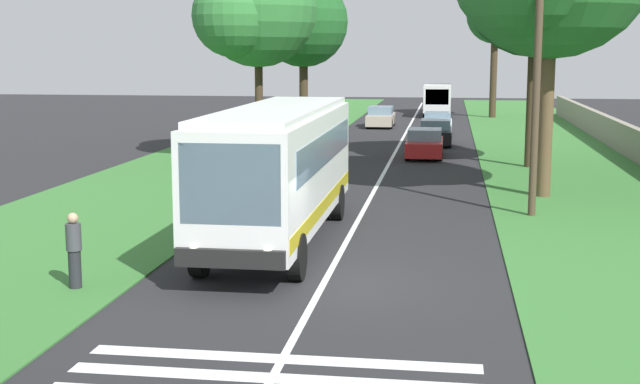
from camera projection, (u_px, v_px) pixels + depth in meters
ground at (323, 285)px, 19.73m from camera, size 160.00×160.00×0.00m
grass_verge_left at (176, 180)px, 35.56m from camera, size 120.00×8.00×0.04m
grass_verge_right at (593, 189)px, 33.19m from camera, size 120.00×8.00×0.04m
centre_line at (377, 185)px, 34.38m from camera, size 110.00×0.16×0.01m
coach_bus at (280, 165)px, 23.83m from camera, size 11.16×2.62×3.73m
trailing_car_0 at (425, 144)px, 43.12m from camera, size 4.30×1.78×1.43m
trailing_car_1 at (436, 133)px, 48.86m from camera, size 4.30×1.78×1.43m
trailing_car_2 at (438, 124)px, 54.62m from camera, size 4.30×1.78×1.43m
trailing_car_3 at (381, 117)px, 60.27m from camera, size 4.30×1.78×1.43m
trailing_minibus_0 at (438, 97)px, 70.07m from camera, size 6.00×2.14×2.53m
roadside_tree_left_0 at (255, 12)px, 41.30m from camera, size 7.00×5.60×9.98m
roadside_tree_left_2 at (302, 25)px, 51.80m from camera, size 6.42×5.29×9.49m
roadside_tree_right_2 at (494, 17)px, 67.44m from camera, size 5.36×4.42×10.11m
utility_pole at (536, 88)px, 27.26m from camera, size 0.24×1.40×7.78m
pedestrian at (74, 250)px, 19.26m from camera, size 0.34×0.34×1.69m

